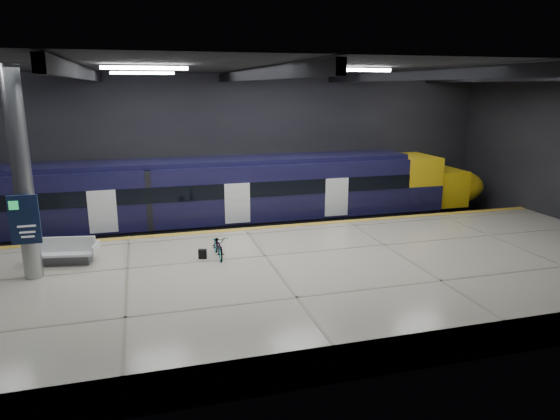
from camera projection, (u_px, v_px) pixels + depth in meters
name	position (u px, v px, depth m)	size (l,w,h in m)	color
ground	(259.00, 274.00, 20.08)	(30.00, 30.00, 0.00)	black
room_shell	(258.00, 131.00, 18.71)	(30.10, 16.10, 8.05)	black
platform	(275.00, 284.00, 17.62)	(30.00, 11.00, 1.10)	beige
safety_strip	(245.00, 229.00, 22.39)	(30.00, 0.40, 0.01)	gold
rails	(234.00, 234.00, 25.21)	(30.00, 1.52, 0.16)	gray
train	(208.00, 197.00, 24.39)	(29.40, 2.84, 3.79)	black
bench	(65.00, 254.00, 17.98)	(2.40, 1.31, 1.00)	#595B60
bicycle	(218.00, 246.00, 18.63)	(0.58, 1.67, 0.88)	#99999E
pannier_bag	(203.00, 254.00, 18.54)	(0.30, 0.18, 0.35)	black
info_column	(22.00, 179.00, 15.95)	(0.90, 0.78, 6.90)	#9EA0A5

